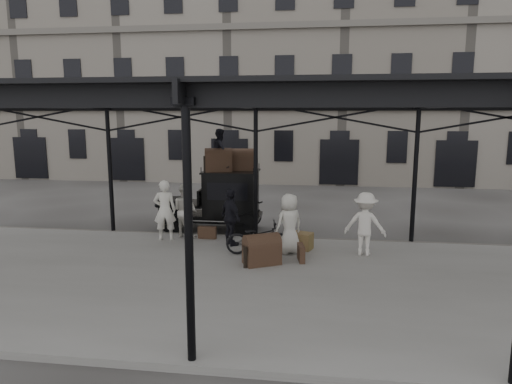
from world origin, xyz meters
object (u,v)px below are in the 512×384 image
Objects in this scene: porter_left at (165,210)px; porter_official at (231,217)px; taxi at (223,198)px; steamer_trunk_roof_near at (218,162)px; steamer_trunk_platform at (262,251)px; bicycle at (258,238)px.

porter_left reaches higher than porter_official.
steamer_trunk_roof_near is at bearing -108.07° from taxi.
taxi is 2.44m from porter_official.
taxi is 3.84× the size of steamer_trunk_platform.
taxi is 3.98× the size of steamer_trunk_roof_near.
steamer_trunk_platform is (1.90, -3.94, -0.71)m from taxi.
taxi is 3.53m from bicycle.
steamer_trunk_roof_near reaches higher than steamer_trunk_platform.
steamer_trunk_platform is at bearing -64.22° from taxi.
steamer_trunk_platform is at bearing -177.49° from bicycle.
porter_official is (2.21, -0.34, -0.09)m from porter_left.
porter_left is at bearing 122.15° from steamer_trunk_platform.
porter_official is at bearing 159.02° from porter_left.
taxi is at bearing 16.79° from bicycle.
taxi reaches higher than porter_left.
porter_official is at bearing -72.15° from taxi.
taxi reaches higher than bicycle.
porter_official is 2.68m from steamer_trunk_roof_near.
bicycle is at bearing -61.27° from taxi.
steamer_trunk_platform is (1.98, -3.69, -2.02)m from steamer_trunk_roof_near.
bicycle is at bearing -74.14° from steamer_trunk_roof_near.
steamer_trunk_roof_near is 0.97× the size of steamer_trunk_platform.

